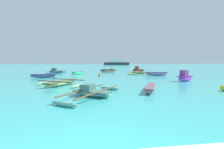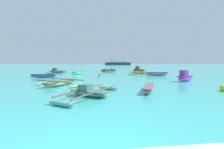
{
  "view_description": "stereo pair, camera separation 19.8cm",
  "coord_description": "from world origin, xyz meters",
  "px_view_note": "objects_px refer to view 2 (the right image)",
  "views": [
    {
      "loc": [
        0.17,
        -1.7,
        1.82
      ],
      "look_at": [
        2.42,
        16.33,
        0.25
      ],
      "focal_mm": 24.0,
      "sensor_mm": 36.0,
      "label": 1
    },
    {
      "loc": [
        0.37,
        -1.72,
        1.82
      ],
      "look_at": [
        2.42,
        16.33,
        0.25
      ],
      "focal_mm": 24.0,
      "sensor_mm": 36.0,
      "label": 2
    }
  ],
  "objects_px": {
    "moored_boat_0": "(109,70)",
    "moored_boat_4": "(57,71)",
    "moored_boat_6": "(61,83)",
    "moored_boat_1": "(139,73)",
    "mooring_buoy_2": "(223,88)",
    "moored_boat_3": "(149,88)",
    "moored_boat_9": "(157,74)",
    "distant_ferry": "(118,63)",
    "mooring_buoy_1": "(100,75)",
    "moored_boat_5": "(44,76)",
    "moored_boat_10": "(139,70)",
    "moored_boat_2": "(78,73)",
    "moored_boat_8": "(89,92)",
    "moored_boat_7": "(185,77)"
  },
  "relations": [
    {
      "from": "moored_boat_5",
      "to": "moored_boat_6",
      "type": "xyz_separation_m",
      "value": [
        3.22,
        -6.06,
        -0.03
      ]
    },
    {
      "from": "moored_boat_8",
      "to": "moored_boat_9",
      "type": "bearing_deg",
      "value": 85.68
    },
    {
      "from": "moored_boat_4",
      "to": "moored_boat_8",
      "type": "bearing_deg",
      "value": -50.34
    },
    {
      "from": "moored_boat_3",
      "to": "moored_boat_9",
      "type": "relative_size",
      "value": 0.94
    },
    {
      "from": "moored_boat_1",
      "to": "moored_boat_9",
      "type": "distance_m",
      "value": 3.39
    },
    {
      "from": "moored_boat_10",
      "to": "mooring_buoy_2",
      "type": "distance_m",
      "value": 17.59
    },
    {
      "from": "moored_boat_10",
      "to": "moored_boat_1",
      "type": "bearing_deg",
      "value": -65.46
    },
    {
      "from": "moored_boat_7",
      "to": "mooring_buoy_2",
      "type": "xyz_separation_m",
      "value": [
        -0.47,
        -4.67,
        -0.18
      ]
    },
    {
      "from": "moored_boat_7",
      "to": "moored_boat_6",
      "type": "bearing_deg",
      "value": 156.35
    },
    {
      "from": "moored_boat_3",
      "to": "mooring_buoy_1",
      "type": "distance_m",
      "value": 10.24
    },
    {
      "from": "moored_boat_0",
      "to": "moored_boat_3",
      "type": "height_order",
      "value": "moored_boat_0"
    },
    {
      "from": "moored_boat_6",
      "to": "moored_boat_10",
      "type": "distance_m",
      "value": 17.53
    },
    {
      "from": "moored_boat_9",
      "to": "mooring_buoy_2",
      "type": "relative_size",
      "value": 7.96
    },
    {
      "from": "moored_boat_1",
      "to": "moored_boat_8",
      "type": "distance_m",
      "value": 15.44
    },
    {
      "from": "moored_boat_1",
      "to": "moored_boat_4",
      "type": "bearing_deg",
      "value": -153.55
    },
    {
      "from": "moored_boat_1",
      "to": "moored_boat_3",
      "type": "relative_size",
      "value": 1.62
    },
    {
      "from": "moored_boat_1",
      "to": "moored_boat_9",
      "type": "height_order",
      "value": "moored_boat_9"
    },
    {
      "from": "moored_boat_6",
      "to": "distant_ferry",
      "type": "height_order",
      "value": "distant_ferry"
    },
    {
      "from": "moored_boat_10",
      "to": "distant_ferry",
      "type": "height_order",
      "value": "distant_ferry"
    },
    {
      "from": "moored_boat_9",
      "to": "moored_boat_10",
      "type": "bearing_deg",
      "value": 98.68
    },
    {
      "from": "moored_boat_2",
      "to": "moored_boat_7",
      "type": "distance_m",
      "value": 13.92
    },
    {
      "from": "mooring_buoy_1",
      "to": "mooring_buoy_2",
      "type": "distance_m",
      "value": 12.71
    },
    {
      "from": "moored_boat_1",
      "to": "moored_boat_9",
      "type": "relative_size",
      "value": 1.52
    },
    {
      "from": "moored_boat_8",
      "to": "mooring_buoy_2",
      "type": "bearing_deg",
      "value": 36.2
    },
    {
      "from": "moored_boat_4",
      "to": "moored_boat_5",
      "type": "distance_m",
      "value": 6.85
    },
    {
      "from": "moored_boat_8",
      "to": "moored_boat_10",
      "type": "relative_size",
      "value": 2.08
    },
    {
      "from": "distant_ferry",
      "to": "moored_boat_4",
      "type": "bearing_deg",
      "value": -107.94
    },
    {
      "from": "moored_boat_0",
      "to": "moored_boat_4",
      "type": "bearing_deg",
      "value": -172.91
    },
    {
      "from": "moored_boat_1",
      "to": "mooring_buoy_2",
      "type": "height_order",
      "value": "mooring_buoy_2"
    },
    {
      "from": "moored_boat_3",
      "to": "moored_boat_6",
      "type": "bearing_deg",
      "value": 89.14
    },
    {
      "from": "mooring_buoy_1",
      "to": "distant_ferry",
      "type": "distance_m",
      "value": 64.64
    },
    {
      "from": "moored_boat_10",
      "to": "mooring_buoy_2",
      "type": "bearing_deg",
      "value": -48.38
    },
    {
      "from": "moored_boat_6",
      "to": "moored_boat_2",
      "type": "bearing_deg",
      "value": 28.84
    },
    {
      "from": "moored_boat_9",
      "to": "mooring_buoy_2",
      "type": "height_order",
      "value": "moored_boat_9"
    },
    {
      "from": "moored_boat_4",
      "to": "moored_boat_5",
      "type": "xyz_separation_m",
      "value": [
        0.25,
        -6.85,
        -0.03
      ]
    },
    {
      "from": "moored_boat_1",
      "to": "mooring_buoy_2",
      "type": "relative_size",
      "value": 12.11
    },
    {
      "from": "moored_boat_1",
      "to": "moored_boat_5",
      "type": "height_order",
      "value": "moored_boat_5"
    },
    {
      "from": "moored_boat_3",
      "to": "moored_boat_10",
      "type": "xyz_separation_m",
      "value": [
        4.41,
        17.03,
        0.16
      ]
    },
    {
      "from": "moored_boat_8",
      "to": "mooring_buoy_1",
      "type": "relative_size",
      "value": 12.13
    },
    {
      "from": "moored_boat_2",
      "to": "moored_boat_1",
      "type": "bearing_deg",
      "value": -54.9
    },
    {
      "from": "moored_boat_3",
      "to": "moored_boat_8",
      "type": "height_order",
      "value": "moored_boat_8"
    },
    {
      "from": "moored_boat_1",
      "to": "distant_ferry",
      "type": "xyz_separation_m",
      "value": [
        6.06,
        60.49,
        1.07
      ]
    },
    {
      "from": "moored_boat_6",
      "to": "moored_boat_10",
      "type": "bearing_deg",
      "value": -5.97
    },
    {
      "from": "moored_boat_2",
      "to": "mooring_buoy_2",
      "type": "distance_m",
      "value": 17.0
    },
    {
      "from": "moored_boat_6",
      "to": "moored_boat_1",
      "type": "bearing_deg",
      "value": -12.11
    },
    {
      "from": "moored_boat_1",
      "to": "moored_boat_7",
      "type": "height_order",
      "value": "moored_boat_7"
    },
    {
      "from": "moored_boat_1",
      "to": "moored_boat_3",
      "type": "distance_m",
      "value": 13.27
    },
    {
      "from": "moored_boat_9",
      "to": "mooring_buoy_1",
      "type": "distance_m",
      "value": 7.48
    },
    {
      "from": "mooring_buoy_1",
      "to": "mooring_buoy_2",
      "type": "bearing_deg",
      "value": -55.09
    },
    {
      "from": "moored_boat_0",
      "to": "moored_boat_1",
      "type": "relative_size",
      "value": 0.7
    }
  ]
}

